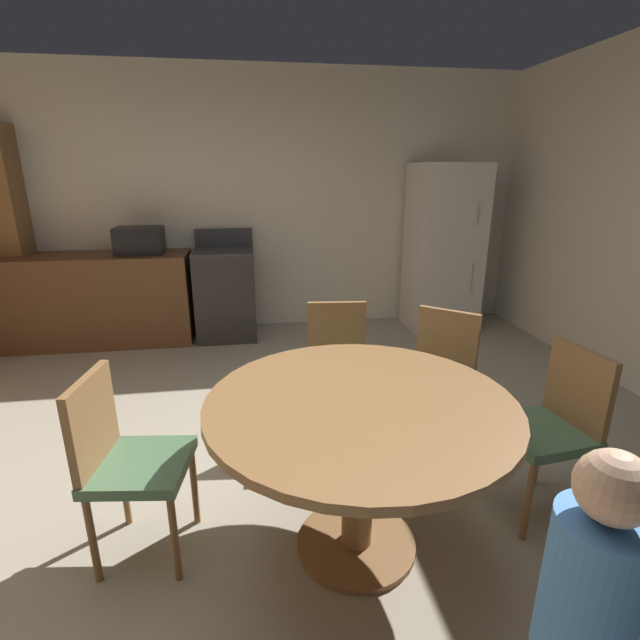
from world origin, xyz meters
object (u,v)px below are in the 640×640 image
Objects in this scene: dining_table at (359,431)px; chair_northeast at (439,372)px; microwave at (140,240)px; refrigerator at (443,249)px; chair_north at (338,362)px; chair_east at (554,421)px; person_child at (581,631)px; oven_range at (226,293)px; chair_west at (124,456)px.

chair_northeast is (0.68, 0.76, -0.11)m from dining_table.
chair_northeast is (2.17, -2.31, -0.53)m from microwave.
microwave is (-3.12, 0.05, 0.15)m from refrigerator.
microwave is 2.65m from chair_north.
chair_north is at bearing 84.36° from dining_table.
refrigerator is 2.98m from chair_east.
person_child is at bearing -107.99° from refrigerator.
person_child is at bearing 30.71° from chair_northeast.
refrigerator reaches higher than microwave.
dining_table is 1.50× the size of chair_east.
chair_northeast is at bearing -46.72° from microwave.
person_child reaches higher than chair_northeast.
dining_table is 1.02m from chair_east.
dining_table is at bearing -64.01° from microwave.
oven_range reaches higher than person_child.
chair_east is at bearing -52.04° from person_child.
person_child is at bearing -31.08° from chair_west.
chair_east is (2.50, -2.94, -0.53)m from microwave.
dining_table is at bearing 0.00° from chair_northeast.
chair_northeast is 1.00× the size of chair_north.
refrigerator is 2.02× the size of chair_east.
microwave is 4.43m from person_child.
chair_northeast is at bearing -31.10° from person_child.
dining_table is 1.50× the size of chair_west.
person_child is (0.24, -1.96, 0.08)m from chair_north.
oven_range reaches higher than chair_east.
person_child reaches higher than chair_west.
chair_east is 0.80× the size of person_child.
oven_range reaches higher than chair_northeast.
dining_table is at bearing 0.00° from person_child.
dining_table is at bearing -0.00° from chair_north.
chair_northeast is 1.00× the size of chair_west.
chair_east is 1.00× the size of chair_northeast.
chair_north is at bearing -12.84° from person_child.
chair_north is (0.80, -2.05, 0.03)m from oven_range.
chair_north is 1.41m from chair_west.
microwave is 3.02m from chair_west.
chair_north is at bearing 45.95° from chair_west.
refrigerator reaches higher than person_child.
person_child reaches higher than chair_east.
chair_north is at bearing -68.83° from oven_range.
microwave reaches higher than chair_north.
refrigerator reaches higher than chair_northeast.
chair_east reaches higher than dining_table.
refrigerator is 4.17m from person_child.
chair_west is at bearing 31.48° from person_child.
oven_range is 0.84× the size of dining_table.
chair_northeast is 0.80× the size of person_child.
chair_west is (-2.02, 0.02, 0.00)m from chair_east.
chair_west is at bearing -132.46° from refrigerator.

